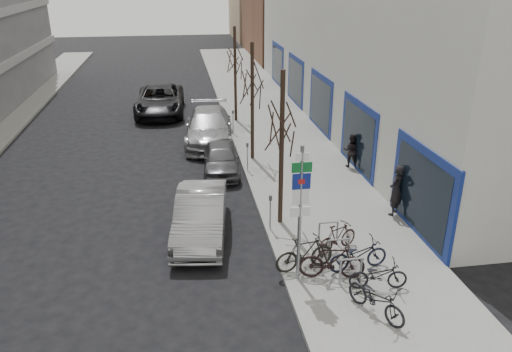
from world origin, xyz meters
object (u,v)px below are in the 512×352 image
object	(u,v)px
tree_mid	(252,74)
meter_mid	(247,154)
parked_car_front	(200,215)
pedestrian_far	(351,150)
bike_rack	(339,248)
parked_car_mid	(221,158)
tree_near	(282,113)
parked_car_back	(209,127)
meter_front	(270,209)
bike_far_inner	(337,237)
bike_mid_inner	(305,253)
bike_mid_curb	(358,252)
pedestrian_near	(396,190)
highway_sign_pole	(300,206)
tree_far	(235,52)
bike_far_curb	(379,273)
bike_near_left	(377,296)
bike_near_right	(332,261)
lane_car	(160,100)
meter_back	(233,119)

from	to	relation	value
tree_mid	meter_mid	xyz separation A→B (m)	(-0.45, -1.50, -3.19)
parked_car_front	pedestrian_far	bearing A→B (deg)	42.96
bike_rack	pedestrian_far	world-z (taller)	pedestrian_far
meter_mid	parked_car_mid	world-z (taller)	meter_mid
tree_near	meter_mid	world-z (taller)	tree_near
parked_car_front	parked_car_back	size ratio (longest dim) A/B	0.80
tree_mid	pedestrian_far	world-z (taller)	tree_mid
tree_near	meter_front	size ratio (longest dim) A/B	4.33
bike_far_inner	bike_mid_inner	bearing A→B (deg)	98.09
meter_front	pedestrian_far	world-z (taller)	pedestrian_far
bike_mid_curb	pedestrian_near	xyz separation A→B (m)	(2.54, 3.25, 0.38)
highway_sign_pole	tree_far	xyz separation A→B (m)	(0.20, 16.51, 1.65)
bike_mid_curb	bike_far_curb	world-z (taller)	bike_mid_curb
parked_car_front	pedestrian_far	size ratio (longest dim) A/B	3.00
bike_near_left	bike_far_curb	size ratio (longest dim) A/B	1.12
bike_rack	tree_near	size ratio (longest dim) A/B	0.41
parked_car_front	parked_car_back	bearing A→B (deg)	91.60
tree_mid	pedestrian_far	size ratio (longest dim) A/B	3.54
bike_near_right	bike_mid_inner	bearing A→B (deg)	61.12
lane_car	pedestrian_far	xyz separation A→B (m)	(8.64, -11.05, 0.07)
parked_car_back	meter_mid	bearing A→B (deg)	-68.47
bike_mid_curb	parked_car_front	xyz separation A→B (m)	(-4.46, 3.04, 0.05)
meter_mid	bike_mid_inner	world-z (taller)	meter_mid
bike_near_left	parked_car_front	bearing A→B (deg)	100.70
bike_mid_curb	lane_car	size ratio (longest dim) A/B	0.30
bike_rack	tree_near	bearing A→B (deg)	112.48
bike_rack	tree_mid	distance (m)	10.08
bike_near_right	lane_car	xyz separation A→B (m)	(-5.19, 19.43, 0.13)
parked_car_back	meter_front	bearing A→B (deg)	-77.44
tree_near	highway_sign_pole	bearing A→B (deg)	-93.26
tree_near	parked_car_back	size ratio (longest dim) A/B	0.95
bike_far_inner	parked_car_back	size ratio (longest dim) A/B	0.28
parked_car_back	parked_car_front	bearing A→B (deg)	-90.89
bike_far_curb	pedestrian_far	xyz separation A→B (m)	(2.32, 9.07, 0.28)
meter_mid	bike_mid_inner	size ratio (longest dim) A/B	0.69
tree_mid	parked_car_mid	distance (m)	3.95
meter_mid	parked_car_back	size ratio (longest dim) A/B	0.22
highway_sign_pole	bike_far_inner	bearing A→B (deg)	39.36
tree_near	bike_far_curb	size ratio (longest dim) A/B	3.36
meter_mid	bike_rack	bearing A→B (deg)	-78.20
bike_near_left	parked_car_front	size ratio (longest dim) A/B	0.39
bike_near_left	bike_rack	bearing A→B (deg)	65.84
bike_mid_inner	bike_far_inner	distance (m)	1.55
bike_near_left	bike_far_curb	world-z (taller)	bike_near_left
meter_mid	parked_car_mid	size ratio (longest dim) A/B	0.33
bike_rack	meter_mid	bearing A→B (deg)	101.80
meter_back	lane_car	bearing A→B (deg)	127.08
bike_mid_inner	parked_car_mid	world-z (taller)	parked_car_mid
highway_sign_pole	parked_car_front	bearing A→B (deg)	128.93
tree_mid	bike_near_left	size ratio (longest dim) A/B	3.00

